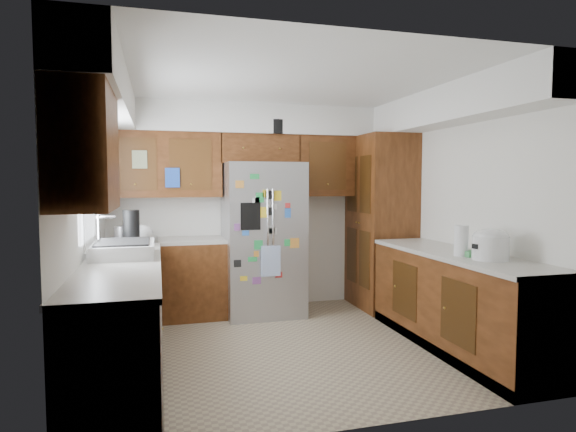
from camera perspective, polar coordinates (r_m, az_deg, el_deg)
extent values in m
plane|color=tan|center=(4.78, 0.22, -15.19)|extent=(3.60, 3.60, 0.00)
cube|color=white|center=(6.08, -3.78, 0.96)|extent=(3.60, 0.04, 2.50)
cube|color=white|center=(4.40, -22.97, -0.50)|extent=(0.04, 3.20, 2.50)
cube|color=white|center=(5.29, 19.36, 0.29)|extent=(0.04, 3.20, 2.50)
cube|color=white|center=(3.02, 8.33, -2.15)|extent=(3.60, 0.04, 2.50)
cube|color=white|center=(4.61, 0.23, 15.75)|extent=(3.60, 3.20, 0.02)
cube|color=white|center=(5.93, -3.46, 11.29)|extent=(3.60, 0.38, 0.35)
cube|color=white|center=(4.44, -20.86, 13.52)|extent=(0.38, 3.20, 0.35)
cube|color=white|center=(5.23, 17.89, 12.09)|extent=(0.38, 3.20, 0.35)
cube|color=#40200C|center=(5.79, -14.61, 5.89)|extent=(1.33, 0.34, 0.75)
cube|color=#40200C|center=(6.24, 6.84, 5.84)|extent=(1.33, 0.34, 0.75)
cube|color=#40200C|center=(3.24, -22.99, 7.29)|extent=(0.34, 0.85, 0.75)
cube|color=white|center=(4.49, -22.77, 4.05)|extent=(0.02, 0.90, 1.05)
cube|color=white|center=(4.49, -22.29, 4.07)|extent=(0.01, 1.02, 1.15)
cube|color=#1F4AB7|center=(5.59, -13.54, 4.44)|extent=(0.16, 0.02, 0.22)
cube|color=beige|center=(5.60, -17.17, 6.42)|extent=(0.16, 0.02, 0.20)
cube|color=#40200C|center=(4.22, -19.10, -11.79)|extent=(0.60, 2.60, 0.88)
cube|color=#40200C|center=(5.78, -11.26, -7.37)|extent=(0.75, 0.60, 0.88)
cube|color=beige|center=(4.12, -19.25, -5.61)|extent=(0.63, 2.60, 0.04)
cube|color=beige|center=(5.70, -11.32, -2.84)|extent=(0.75, 0.60, 0.04)
cube|color=black|center=(4.34, -18.98, -16.75)|extent=(0.60, 2.60, 0.10)
cube|color=white|center=(3.39, -14.76, -15.28)|extent=(0.01, 0.58, 0.80)
cube|color=#40200C|center=(4.86, 19.40, -9.70)|extent=(0.60, 2.25, 0.88)
cube|color=beige|center=(4.77, 19.52, -4.32)|extent=(0.63, 2.25, 0.04)
cube|color=black|center=(4.96, 19.29, -14.08)|extent=(0.60, 2.25, 0.10)
cube|color=#40200C|center=(6.15, 10.92, -0.70)|extent=(0.60, 0.90, 2.15)
cube|color=#98989D|center=(5.72, -2.98, -2.74)|extent=(0.90, 0.75, 1.80)
cylinder|color=silver|center=(5.32, -2.42, -1.62)|extent=(0.02, 0.02, 0.90)
cylinder|color=silver|center=(5.34, -1.79, -1.61)|extent=(0.02, 0.02, 0.90)
cube|color=black|center=(5.28, -4.46, -0.04)|extent=(0.22, 0.01, 0.30)
cube|color=white|center=(5.36, -2.06, -5.36)|extent=(0.22, 0.01, 0.34)
cube|color=yellow|center=(5.34, -1.22, 2.42)|extent=(0.08, 0.00, 0.11)
cube|color=green|center=(5.40, -0.08, -3.18)|extent=(0.07, 0.00, 0.08)
cube|color=yellow|center=(5.30, -2.62, 2.69)|extent=(0.07, 0.00, 0.08)
cube|color=red|center=(5.37, -0.02, 1.23)|extent=(0.06, 0.00, 0.06)
cube|color=orange|center=(5.34, -3.78, -4.52)|extent=(0.06, 0.00, 0.07)
cube|color=black|center=(5.32, -2.15, 0.55)|extent=(0.08, 0.00, 0.09)
cube|color=white|center=(5.28, -3.81, 1.65)|extent=(0.08, 0.00, 0.09)
cube|color=#8C4C99|center=(5.26, -6.06, -1.32)|extent=(0.06, 0.00, 0.08)
cube|color=green|center=(5.28, -3.98, 4.70)|extent=(0.10, 0.00, 0.06)
cube|color=orange|center=(5.43, 0.79, -3.22)|extent=(0.11, 0.00, 0.11)
cube|color=white|center=(5.35, -1.79, -1.82)|extent=(0.09, 0.00, 0.07)
cube|color=white|center=(5.33, -1.67, 1.11)|extent=(0.07, 0.00, 0.06)
cube|color=green|center=(5.34, -4.22, -5.14)|extent=(0.10, 0.00, 0.05)
cube|color=black|center=(5.31, -2.17, 2.51)|extent=(0.10, 0.00, 0.09)
cube|color=orange|center=(5.25, -5.75, 3.76)|extent=(0.09, 0.00, 0.08)
cube|color=white|center=(5.34, -1.94, -1.64)|extent=(0.07, 0.00, 0.09)
cube|color=blue|center=(5.29, -5.04, -2.03)|extent=(0.08, 0.00, 0.06)
cube|color=black|center=(5.32, -6.01, -5.62)|extent=(0.08, 0.00, 0.08)
cube|color=blue|center=(5.37, -0.02, 0.38)|extent=(0.07, 0.00, 0.11)
cube|color=#8C4C99|center=(5.39, -3.73, -7.66)|extent=(0.10, 0.00, 0.08)
cube|color=red|center=(5.40, -1.76, -5.58)|extent=(0.07, 0.00, 0.10)
cube|color=green|center=(5.29, -3.36, 2.20)|extent=(0.09, 0.00, 0.11)
cube|color=yellow|center=(5.36, -5.27, -7.39)|extent=(0.08, 0.00, 0.05)
cube|color=yellow|center=(5.41, -2.10, -6.62)|extent=(0.08, 0.00, 0.06)
cube|color=yellow|center=(5.31, -2.89, 0.43)|extent=(0.08, 0.00, 0.12)
cube|color=green|center=(5.33, -3.52, -3.43)|extent=(0.10, 0.00, 0.10)
cube|color=red|center=(5.44, -1.10, -6.99)|extent=(0.08, 0.00, 0.06)
cube|color=white|center=(5.29, -3.66, 1.81)|extent=(0.05, 0.00, 0.08)
cube|color=#40200C|center=(5.92, -3.49, 7.90)|extent=(0.96, 0.34, 0.35)
sphere|color=#1D2AB5|center=(5.85, -5.42, 11.10)|extent=(0.29, 0.29, 0.29)
cylinder|color=black|center=(5.91, -1.50, 10.43)|extent=(0.29, 0.29, 0.17)
ellipsoid|color=#333338|center=(5.92, -1.50, 11.24)|extent=(0.27, 0.27, 0.12)
cube|color=white|center=(4.50, -18.91, -3.77)|extent=(0.52, 0.70, 0.12)
cube|color=black|center=(4.49, -18.93, -2.95)|extent=(0.44, 0.60, 0.02)
cylinder|color=silver|center=(4.50, -21.50, -1.78)|extent=(0.02, 0.02, 0.30)
cylinder|color=silver|center=(4.48, -20.78, -0.12)|extent=(0.16, 0.02, 0.02)
cube|color=yellow|center=(4.25, -16.42, -4.70)|extent=(0.10, 0.18, 0.04)
cube|color=black|center=(5.01, -18.03, -3.09)|extent=(0.18, 0.14, 0.10)
cylinder|color=black|center=(5.00, -18.08, -0.92)|extent=(0.16, 0.16, 0.28)
cylinder|color=#98989D|center=(5.26, -19.17, -2.24)|extent=(0.14, 0.14, 0.20)
sphere|color=white|center=(5.36, -16.79, -2.07)|extent=(0.20, 0.20, 0.20)
cube|color=#3F72B2|center=(5.52, -18.93, -2.06)|extent=(0.14, 0.10, 0.18)
cube|color=#BFB28C|center=(5.64, -17.03, -2.09)|extent=(0.10, 0.08, 0.14)
cylinder|color=white|center=(4.79, -18.43, -3.35)|extent=(0.08, 0.08, 0.11)
cylinder|color=white|center=(4.40, 22.86, -3.52)|extent=(0.30, 0.30, 0.20)
ellipsoid|color=white|center=(4.39, 22.90, -2.24)|extent=(0.29, 0.29, 0.13)
cube|color=black|center=(4.31, 21.41, -3.36)|extent=(0.04, 0.06, 0.04)
cylinder|color=white|center=(4.54, 19.84, -2.76)|extent=(0.12, 0.12, 0.27)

